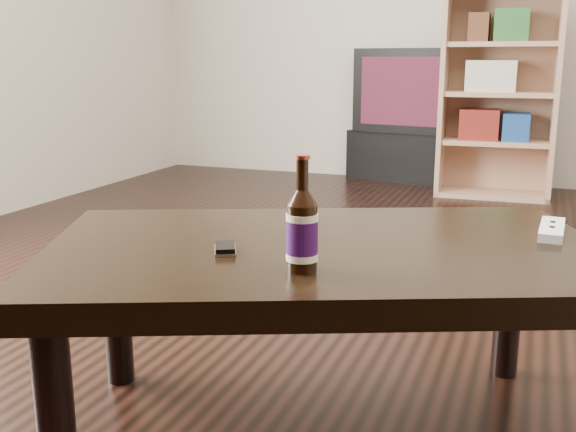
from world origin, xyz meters
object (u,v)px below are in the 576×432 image
(tv, at_px, (417,90))
(remote, at_px, (552,230))
(phone, at_px, (225,248))
(coffee_table, at_px, (325,270))
(tv_stand, at_px, (414,155))
(bookshelf, at_px, (497,89))
(beer_bottle, at_px, (302,231))

(tv, xyz_separation_m, remote, (0.93, -3.35, -0.17))
(tv, distance_m, phone, 3.78)
(coffee_table, xyz_separation_m, phone, (-0.19, -0.14, 0.07))
(phone, bearing_deg, coffee_table, 9.25)
(coffee_table, bearing_deg, tv_stand, 96.93)
(tv, relative_size, phone, 8.66)
(bookshelf, distance_m, remote, 2.93)
(bookshelf, xyz_separation_m, phone, (-0.35, -3.32, -0.21))
(coffee_table, height_order, beer_bottle, beer_bottle)
(coffee_table, relative_size, remote, 7.37)
(tv, bearing_deg, bookshelf, -26.31)
(tv_stand, xyz_separation_m, remote, (0.93, -3.35, 0.31))
(beer_bottle, relative_size, remote, 1.18)
(bookshelf, xyz_separation_m, remote, (0.33, -2.90, -0.21))
(tv_stand, xyz_separation_m, tv, (-0.00, -0.00, 0.48))
(bookshelf, height_order, beer_bottle, bookshelf)
(bookshelf, bearing_deg, beer_bottle, -94.17)
(tv_stand, height_order, phone, phone)
(tv_stand, relative_size, bookshelf, 0.68)
(tv, bearing_deg, remote, -64.19)
(tv, height_order, coffee_table, tv)
(tv, relative_size, beer_bottle, 3.72)
(phone, height_order, remote, remote)
(tv, relative_size, bookshelf, 0.65)
(tv, bearing_deg, tv_stand, 90.00)
(tv_stand, height_order, beer_bottle, beer_bottle)
(beer_bottle, relative_size, phone, 2.33)
(tv_stand, distance_m, bookshelf, 0.91)
(remote, bearing_deg, beer_bottle, -131.46)
(tv_stand, height_order, remote, remote)
(tv, bearing_deg, phone, -75.94)
(tv_stand, bearing_deg, phone, -75.94)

